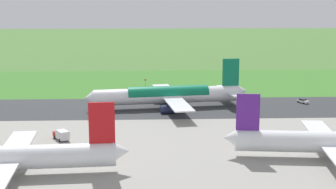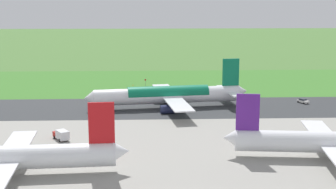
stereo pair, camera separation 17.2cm
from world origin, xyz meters
name	(u,v)px [view 1 (the left image)]	position (x,y,z in m)	size (l,w,h in m)	color
ground_plane	(144,108)	(0.00, 0.00, 0.00)	(800.00, 800.00, 0.00)	#477233
runway_asphalt	(144,108)	(0.00, 0.00, 0.03)	(600.00, 30.76, 0.06)	#2D3033
apron_concrete	(142,174)	(0.00, 60.39, 0.03)	(440.00, 110.00, 0.05)	gray
grass_verge_foreground	(145,85)	(0.00, -41.75, 0.02)	(600.00, 80.00, 0.04)	#3C782B
airliner_main	(169,95)	(-8.19, -0.05, 4.35)	(54.08, 44.41, 15.88)	white
airliner_parked_near	(334,142)	(-42.85, 52.69, 4.01)	(50.28, 41.23, 14.67)	white
airliner_parked_mid	(4,157)	(27.85, 60.83, 4.10)	(51.38, 42.04, 15.00)	white
service_truck_baggage	(62,135)	(20.77, 35.40, 1.40)	(5.03, 6.09, 2.65)	#B21914
service_car_followme	(303,101)	(-54.29, -5.37, 0.84)	(3.43, 4.57, 1.62)	silver
no_stopping_sign	(145,82)	(-0.22, -40.00, 1.71)	(0.60, 0.10, 2.90)	slate
traffic_cone_orange	(133,85)	(4.83, -41.19, 0.28)	(0.40, 0.40, 0.55)	orange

